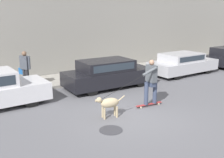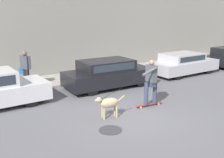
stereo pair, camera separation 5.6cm
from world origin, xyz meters
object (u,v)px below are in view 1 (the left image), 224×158
object	(u,v)px
parked_car_1	(108,74)
parked_car_2	(183,64)
pedestrian_with_bag	(25,67)
dog	(109,103)
skateboarder	(151,80)

from	to	relation	value
parked_car_1	parked_car_2	world-z (taller)	parked_car_1
pedestrian_with_bag	dog	bearing A→B (deg)	-102.40
parked_car_2	pedestrian_with_bag	bearing A→B (deg)	168.05
parked_car_1	parked_car_2	size ratio (longest dim) A/B	1.02
parked_car_1	parked_car_2	distance (m)	5.11
parked_car_1	pedestrian_with_bag	size ratio (longest dim) A/B	2.61
dog	pedestrian_with_bag	world-z (taller)	pedestrian_with_bag
parked_car_1	skateboarder	world-z (taller)	skateboarder
pedestrian_with_bag	parked_car_1	bearing A→B (deg)	-54.97
parked_car_1	skateboarder	distance (m)	3.12
dog	skateboarder	size ratio (longest dim) A/B	0.38
parked_car_2	pedestrian_with_bag	xyz separation A→B (m)	(-8.50, 1.71, 0.44)
parked_car_1	dog	world-z (taller)	parked_car_1
parked_car_2	parked_car_1	bearing A→B (deg)	179.43
parked_car_2	skateboarder	distance (m)	6.06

